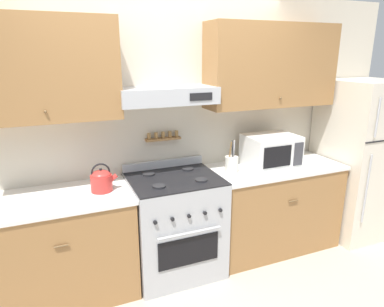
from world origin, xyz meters
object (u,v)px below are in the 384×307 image
Objects in this scene: tea_kettle at (102,180)px; microwave at (271,151)px; stove_range at (175,225)px; utensil_crock at (232,164)px; refrigerator at (359,159)px.

tea_kettle is 1.67m from microwave.
tea_kettle is (-0.63, 0.01, 0.53)m from stove_range.
tea_kettle is at bearing -180.00° from utensil_crock.
microwave is at bearing 2.25° from utensil_crock.
tea_kettle is at bearing -179.39° from microwave.
refrigerator is 1.60m from utensil_crock.
stove_range is 3.26× the size of utensil_crock.
refrigerator reaches higher than utensil_crock.
refrigerator is at bearing -1.11° from stove_range.
utensil_crock is (-0.45, -0.02, -0.08)m from microwave.
utensil_crock reaches higher than tea_kettle.
tea_kettle is 0.47× the size of microwave.
refrigerator is at bearing -3.73° from microwave.
tea_kettle is 0.78× the size of utensil_crock.
microwave reaches higher than stove_range.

